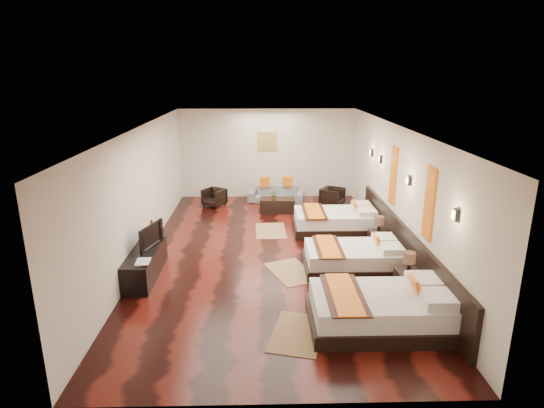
{
  "coord_description": "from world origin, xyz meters",
  "views": [
    {
      "loc": [
        -0.2,
        -9.31,
        3.92
      ],
      "look_at": [
        0.04,
        0.16,
        1.1
      ],
      "focal_mm": 29.63,
      "sensor_mm": 36.0,
      "label": 1
    }
  ],
  "objects_px": {
    "nightstand_b": "(378,238)",
    "table_plant": "(274,195)",
    "figurine": "(152,229)",
    "sofa": "(276,194)",
    "tv_console": "(145,263)",
    "book": "(136,262)",
    "nightstand_a": "(407,279)",
    "armchair_left": "(214,197)",
    "bed_mid": "(354,258)",
    "tv": "(148,236)",
    "armchair_right": "(332,197)",
    "bed_near": "(382,309)",
    "bed_far": "(336,221)",
    "coffee_table": "(277,205)"
  },
  "relations": [
    {
      "from": "bed_near",
      "to": "bed_far",
      "type": "height_order",
      "value": "bed_near"
    },
    {
      "from": "tv",
      "to": "figurine",
      "type": "height_order",
      "value": "tv"
    },
    {
      "from": "bed_far",
      "to": "nightstand_a",
      "type": "relative_size",
      "value": 2.57
    },
    {
      "from": "nightstand_b",
      "to": "bed_near",
      "type": "bearing_deg",
      "value": -103.24
    },
    {
      "from": "tv",
      "to": "sofa",
      "type": "xyz_separation_m",
      "value": [
        2.72,
        5.03,
        -0.54
      ]
    },
    {
      "from": "nightstand_a",
      "to": "figurine",
      "type": "relative_size",
      "value": 2.22
    },
    {
      "from": "bed_mid",
      "to": "armchair_left",
      "type": "relative_size",
      "value": 3.37
    },
    {
      "from": "bed_near",
      "to": "armchair_right",
      "type": "distance_m",
      "value": 6.63
    },
    {
      "from": "tv_console",
      "to": "sofa",
      "type": "distance_m",
      "value": 5.89
    },
    {
      "from": "table_plant",
      "to": "armchair_right",
      "type": "bearing_deg",
      "value": 19.36
    },
    {
      "from": "bed_far",
      "to": "tv_console",
      "type": "relative_size",
      "value": 1.16
    },
    {
      "from": "tv_console",
      "to": "book",
      "type": "xyz_separation_m",
      "value": [
        0.0,
        -0.62,
        0.29
      ]
    },
    {
      "from": "book",
      "to": "coffee_table",
      "type": "height_order",
      "value": "book"
    },
    {
      "from": "bed_near",
      "to": "nightstand_b",
      "type": "height_order",
      "value": "bed_near"
    },
    {
      "from": "bed_near",
      "to": "bed_far",
      "type": "distance_m",
      "value": 4.44
    },
    {
      "from": "figurine",
      "to": "sofa",
      "type": "xyz_separation_m",
      "value": [
        2.77,
        4.47,
        -0.48
      ]
    },
    {
      "from": "bed_mid",
      "to": "bed_far",
      "type": "xyz_separation_m",
      "value": [
        0.0,
        2.31,
        0.01
      ]
    },
    {
      "from": "bed_far",
      "to": "armchair_left",
      "type": "relative_size",
      "value": 3.54
    },
    {
      "from": "armchair_right",
      "to": "tv_console",
      "type": "bearing_deg",
      "value": 169.68
    },
    {
      "from": "bed_far",
      "to": "armchair_left",
      "type": "height_order",
      "value": "bed_far"
    },
    {
      "from": "armchair_left",
      "to": "table_plant",
      "type": "bearing_deg",
      "value": 10.99
    },
    {
      "from": "bed_near",
      "to": "book",
      "type": "xyz_separation_m",
      "value": [
        -4.2,
        1.31,
        0.27
      ]
    },
    {
      "from": "armchair_right",
      "to": "coffee_table",
      "type": "bearing_deg",
      "value": 141.18
    },
    {
      "from": "armchair_right",
      "to": "tv",
      "type": "bearing_deg",
      "value": 168.99
    },
    {
      "from": "figurine",
      "to": "book",
      "type": "bearing_deg",
      "value": -90.0
    },
    {
      "from": "bed_near",
      "to": "nightstand_b",
      "type": "bearing_deg",
      "value": 76.76
    },
    {
      "from": "nightstand_b",
      "to": "sofa",
      "type": "relative_size",
      "value": 0.47
    },
    {
      "from": "tv_console",
      "to": "armchair_left",
      "type": "bearing_deg",
      "value": 79.52
    },
    {
      "from": "figurine",
      "to": "table_plant",
      "type": "xyz_separation_m",
      "value": [
        2.67,
        3.34,
        -0.2
      ]
    },
    {
      "from": "nightstand_b",
      "to": "coffee_table",
      "type": "relative_size",
      "value": 0.8
    },
    {
      "from": "bed_near",
      "to": "tv",
      "type": "height_order",
      "value": "tv"
    },
    {
      "from": "book",
      "to": "tv_console",
      "type": "bearing_deg",
      "value": 90.0
    },
    {
      "from": "bed_near",
      "to": "table_plant",
      "type": "bearing_deg",
      "value": 104.29
    },
    {
      "from": "armchair_right",
      "to": "nightstand_b",
      "type": "bearing_deg",
      "value": -138.55
    },
    {
      "from": "nightstand_a",
      "to": "armchair_left",
      "type": "xyz_separation_m",
      "value": [
        -4.06,
        5.67,
        -0.02
      ]
    },
    {
      "from": "tv_console",
      "to": "armchair_left",
      "type": "distance_m",
      "value": 4.88
    },
    {
      "from": "nightstand_b",
      "to": "book",
      "type": "height_order",
      "value": "nightstand_b"
    },
    {
      "from": "bed_mid",
      "to": "coffee_table",
      "type": "distance_m",
      "value": 4.2
    },
    {
      "from": "figurine",
      "to": "sofa",
      "type": "height_order",
      "value": "figurine"
    },
    {
      "from": "nightstand_b",
      "to": "table_plant",
      "type": "distance_m",
      "value": 3.64
    },
    {
      "from": "bed_far",
      "to": "tv",
      "type": "height_order",
      "value": "tv"
    },
    {
      "from": "tv",
      "to": "table_plant",
      "type": "height_order",
      "value": "tv"
    },
    {
      "from": "nightstand_b",
      "to": "table_plant",
      "type": "bearing_deg",
      "value": 128.83
    },
    {
      "from": "nightstand_a",
      "to": "armchair_left",
      "type": "relative_size",
      "value": 1.38
    },
    {
      "from": "book",
      "to": "armchair_right",
      "type": "relative_size",
      "value": 0.55
    },
    {
      "from": "book",
      "to": "coffee_table",
      "type": "bearing_deg",
      "value": 59.83
    },
    {
      "from": "bed_mid",
      "to": "tv",
      "type": "distance_m",
      "value": 4.18
    },
    {
      "from": "bed_near",
      "to": "nightstand_b",
      "type": "xyz_separation_m",
      "value": [
        0.75,
        3.17,
        -0.01
      ]
    },
    {
      "from": "bed_near",
      "to": "bed_mid",
      "type": "height_order",
      "value": "bed_near"
    },
    {
      "from": "bed_near",
      "to": "tv",
      "type": "relative_size",
      "value": 2.66
    }
  ]
}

